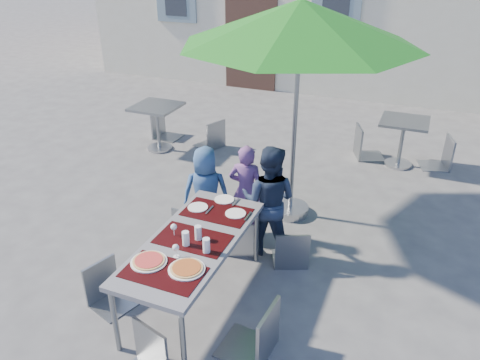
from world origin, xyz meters
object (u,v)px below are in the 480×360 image
at_px(dining_table, 193,244).
at_px(child_0, 206,193).
at_px(bg_chair_r_1, 446,134).
at_px(child_1, 246,191).
at_px(bg_chair_l_1, 367,123).
at_px(patio_umbrella, 301,24).
at_px(chair_4, 258,301).
at_px(cafe_table_1, 403,134).
at_px(chair_0, 188,206).
at_px(bg_chair_r_0, 212,118).
at_px(child_2, 269,201).
at_px(cafe_table_0, 157,118).
at_px(chair_2, 293,227).
at_px(pizza_near_right, 187,268).
at_px(bg_chair_l_0, 161,107).
at_px(pizza_near_left, 149,261).
at_px(chair_1, 238,216).
at_px(chair_5, 139,329).
at_px(chair_3, 103,262).

xyz_separation_m(dining_table, child_0, (-0.43, 1.16, -0.11)).
distance_m(dining_table, bg_chair_r_1, 4.94).
xyz_separation_m(child_1, bg_chair_l_1, (0.99, 2.96, 0.01)).
distance_m(child_1, patio_umbrella, 2.04).
relative_size(chair_4, cafe_table_1, 1.29).
height_order(chair_0, bg_chair_r_0, bg_chair_r_0).
height_order(child_1, child_2, child_2).
relative_size(dining_table, cafe_table_0, 2.27).
height_order(chair_2, patio_umbrella, patio_umbrella).
bearing_deg(patio_umbrella, child_2, -90.24).
distance_m(pizza_near_right, chair_2, 1.52).
height_order(bg_chair_l_1, bg_chair_r_1, bg_chair_l_1).
bearing_deg(cafe_table_0, bg_chair_l_0, 113.99).
xyz_separation_m(pizza_near_left, child_1, (0.20, 1.85, -0.17)).
xyz_separation_m(pizza_near_left, bg_chair_r_1, (2.43, 4.89, -0.19)).
height_order(child_0, chair_1, child_0).
bearing_deg(bg_chair_l_1, chair_0, -115.02).
bearing_deg(chair_2, chair_5, -109.66).
height_order(pizza_near_left, bg_chair_r_1, bg_chair_r_1).
relative_size(child_2, patio_umbrella, 0.47).
height_order(child_1, cafe_table_0, child_1).
height_order(pizza_near_left, child_1, child_1).
distance_m(chair_5, bg_chair_r_0, 4.99).
bearing_deg(cafe_table_1, child_0, -123.73).
xyz_separation_m(child_0, bg_chair_r_0, (-1.14, 2.55, -0.02)).
xyz_separation_m(child_1, chair_5, (0.02, -2.39, -0.07)).
height_order(child_0, bg_chair_r_0, child_0).
distance_m(patio_umbrella, cafe_table_1, 3.15).
bearing_deg(cafe_table_0, child_1, -38.12).
height_order(dining_table, bg_chair_l_1, bg_chair_l_1).
xyz_separation_m(child_2, cafe_table_0, (-2.81, 2.16, -0.09)).
bearing_deg(chair_4, child_0, 128.63).
bearing_deg(chair_3, child_2, 51.02).
bearing_deg(dining_table, bg_chair_r_0, 113.00).
height_order(chair_4, patio_umbrella, patio_umbrella).
xyz_separation_m(patio_umbrella, cafe_table_0, (-2.81, 1.24, -1.91)).
bearing_deg(chair_0, child_1, 35.58).
bearing_deg(chair_2, chair_4, -85.87).
xyz_separation_m(chair_4, patio_umbrella, (-0.44, 2.46, 1.89)).
height_order(child_2, chair_4, child_2).
height_order(chair_2, cafe_table_0, chair_2).
relative_size(dining_table, chair_5, 2.05).
distance_m(chair_5, cafe_table_0, 4.95).
height_order(chair_2, chair_5, chair_5).
distance_m(cafe_table_0, bg_chair_r_0, 0.95).
distance_m(child_1, bg_chair_r_0, 2.82).
relative_size(pizza_near_right, bg_chair_r_0, 0.34).
height_order(patio_umbrella, bg_chair_r_1, patio_umbrella).
bearing_deg(pizza_near_left, child_1, 83.83).
xyz_separation_m(child_0, cafe_table_1, (2.03, 3.05, -0.03)).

